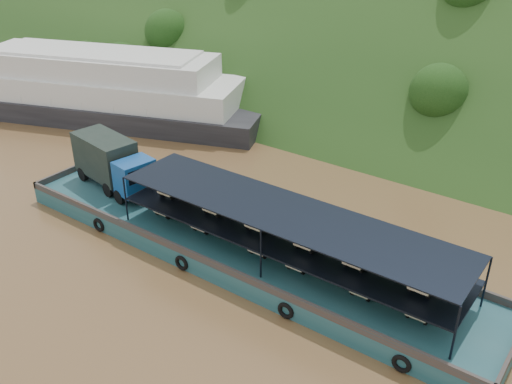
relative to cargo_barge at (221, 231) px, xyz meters
The scene contains 4 objects.
ground 3.04m from the cargo_barge, ahead, with size 160.00×160.00×0.00m, color brown.
hillside 36.18m from the cargo_barge, 85.63° to the left, with size 140.00×28.00×28.00m, color #1C3A15.
cargo_barge is the anchor object (origin of this frame).
passenger_ferry 29.26m from the cargo_barge, 154.82° to the left, with size 36.36×20.54×7.18m.
Camera 1 is at (18.54, -25.25, 21.67)m, focal length 40.00 mm.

